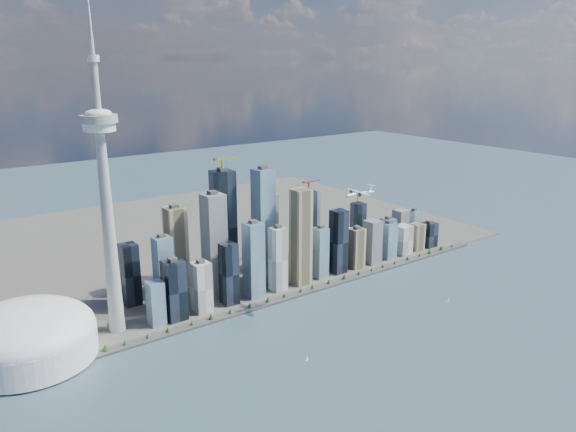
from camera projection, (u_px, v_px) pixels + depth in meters
ground at (377, 353)px, 875.04m from camera, size 4000.00×4000.00×0.00m
seawall at (283, 298)px, 1068.36m from camera, size 1100.00×22.00×4.00m
land at (179, 240)px, 1417.46m from camera, size 1400.00×900.00×3.00m
shoreline_trees at (283, 295)px, 1066.52m from camera, size 960.53×7.20×8.80m
skyscraper_cluster at (282, 243)px, 1148.80m from camera, size 736.00×142.00×254.91m
needle_tower at (106, 195)px, 880.44m from camera, size 56.00×56.00×550.50m
dome_stadium at (27, 336)px, 846.08m from camera, size 200.00×200.00×86.00m
airplane at (360, 193)px, 970.76m from camera, size 66.40×58.72×16.19m
sailboat_west at (307, 359)px, 852.96m from camera, size 6.28×2.59×8.67m
sailboat_east at (449, 300)px, 1059.54m from camera, size 7.61×2.59×10.52m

